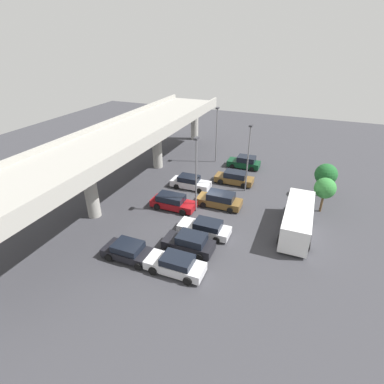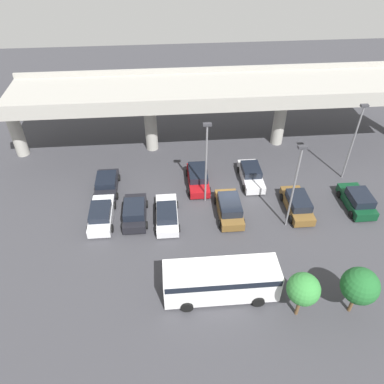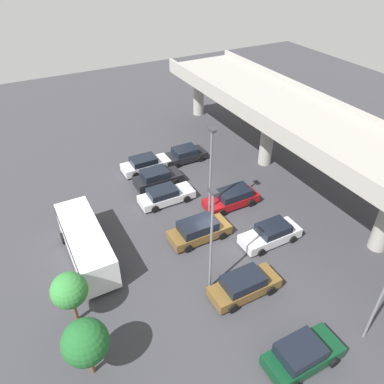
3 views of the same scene
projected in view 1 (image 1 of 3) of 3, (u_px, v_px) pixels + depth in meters
name	position (u px, v px, depth m)	size (l,w,h in m)	color
ground_plane	(209.00, 203.00, 33.25)	(89.29, 89.29, 0.00)	#38383D
highway_overpass	(127.00, 139.00, 33.76)	(42.97, 7.72, 7.47)	#9E9B93
parked_car_0	(176.00, 264.00, 23.26)	(2.14, 4.70, 1.48)	silver
parked_car_1	(189.00, 243.00, 25.58)	(2.17, 4.37, 1.62)	black
parked_car_2	(205.00, 228.00, 27.74)	(2.09, 4.85, 1.41)	silver
parked_car_3	(173.00, 202.00, 31.88)	(2.11, 4.80, 1.54)	maroon
parked_car_4	(220.00, 200.00, 32.26)	(2.20, 4.78, 1.61)	brown
parked_car_5	(190.00, 182.00, 36.21)	(2.09, 4.78, 1.51)	silver
parked_car_6	(234.00, 178.00, 37.25)	(2.09, 4.73, 1.59)	brown
parked_car_7	(244.00, 162.00, 41.74)	(2.21, 4.43, 1.67)	#0C381E
parked_car_8	(129.00, 251.00, 24.76)	(2.24, 4.52, 1.40)	black
shuttle_bus	(298.00, 218.00, 27.60)	(7.93, 2.73, 2.61)	white
lamp_post_near_aisle	(196.00, 170.00, 29.55)	(0.70, 0.35, 8.03)	slate
lamp_post_mid_lot	(248.00, 154.00, 33.65)	(0.70, 0.35, 7.99)	slate
lamp_post_by_overpass	(217.00, 131.00, 41.85)	(0.70, 0.35, 7.87)	slate
tree_front_left	(325.00, 188.00, 30.41)	(2.15, 2.15, 3.80)	brown
tree_front_right	(326.00, 175.00, 33.40)	(2.44, 2.44, 3.94)	brown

